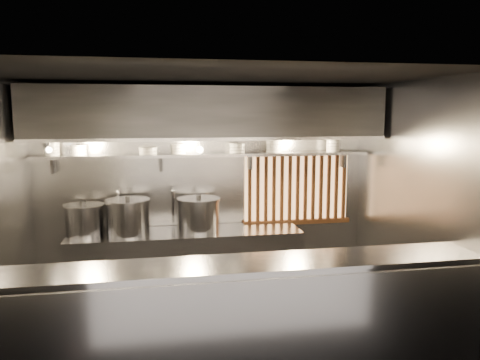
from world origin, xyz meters
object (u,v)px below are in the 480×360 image
object	(u,v)px
stock_pot_mid	(84,220)
heat_lamp	(47,145)
stock_pot_left	(128,217)
stock_pot_right	(199,214)
pendant_bulb	(200,150)

from	to	relation	value
stock_pot_mid	heat_lamp	bearing A→B (deg)	-135.82
stock_pot_left	stock_pot_mid	bearing A→B (deg)	174.15
stock_pot_left	heat_lamp	bearing A→B (deg)	-163.00
stock_pot_mid	stock_pot_right	size ratio (longest dim) A/B	0.91
pendant_bulb	stock_pot_right	bearing A→B (deg)	-130.96
pendant_bulb	stock_pot_mid	xyz separation A→B (m)	(-1.47, -0.03, -0.86)
stock_pot_left	stock_pot_mid	xyz separation A→B (m)	(-0.54, 0.06, -0.03)
heat_lamp	stock_pot_left	world-z (taller)	heat_lamp
heat_lamp	stock_pot_right	distance (m)	2.04
heat_lamp	pendant_bulb	bearing A→B (deg)	11.00
pendant_bulb	stock_pot_right	size ratio (longest dim) A/B	0.26
heat_lamp	stock_pot_right	size ratio (longest dim) A/B	0.48
stock_pot_left	stock_pot_mid	size ratio (longest dim) A/B	0.93
heat_lamp	stock_pot_mid	size ratio (longest dim) A/B	0.53
pendant_bulb	stock_pot_left	bearing A→B (deg)	-174.83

